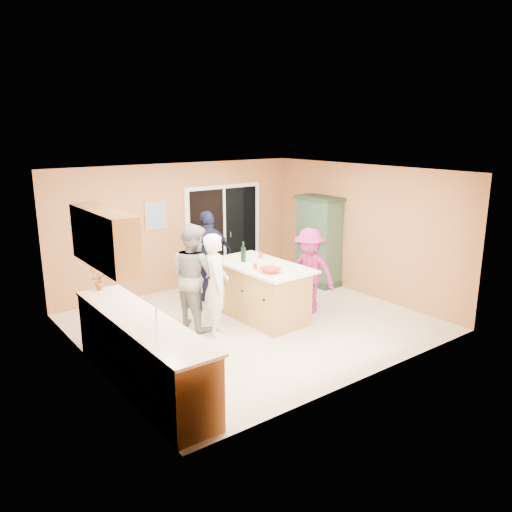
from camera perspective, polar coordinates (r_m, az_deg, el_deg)
floor at (r=8.74m, az=-0.40°, el=-7.60°), size 5.50×5.50×0.00m
ceiling at (r=8.13m, az=-0.43°, el=9.65°), size 5.50×5.00×0.10m
wall_back at (r=10.41m, az=-8.65°, el=3.31°), size 5.50×0.10×2.60m
wall_front at (r=6.57m, az=12.70°, el=-3.44°), size 5.50×0.10×2.60m
wall_left at (r=7.11m, az=-18.53°, el=-2.49°), size 0.10×5.00×2.60m
wall_right at (r=10.18m, az=12.14°, el=2.90°), size 0.10×5.00×2.60m
left_cabinet_run at (r=6.58m, az=-12.39°, el=-11.24°), size 0.65×3.05×1.24m
upper_cabinets at (r=6.84m, az=-16.99°, el=1.97°), size 0.35×1.60×0.75m
sliding_door at (r=10.95m, az=-3.68°, el=2.66°), size 1.90×0.07×2.10m
framed_picture at (r=10.09m, az=-11.40°, el=4.57°), size 0.46×0.04×0.56m
kitchen_island at (r=8.80m, az=0.66°, el=-4.24°), size 1.07×1.90×0.98m
green_hutch at (r=10.73m, az=7.16°, el=1.63°), size 0.54×1.03×1.89m
woman_white at (r=8.04m, az=-4.57°, el=-3.28°), size 0.66×0.73×1.67m
woman_grey at (r=8.37m, az=-7.10°, el=-2.30°), size 0.78×0.94×1.77m
woman_navy at (r=9.67m, az=-5.41°, el=0.02°), size 1.06×0.50×1.76m
woman_magenta at (r=9.05m, az=6.10°, el=-1.69°), size 0.90×1.14×1.55m
serving_bowl at (r=8.16m, az=1.66°, el=-1.62°), size 0.37×0.37×0.08m
tulip_vase at (r=7.72m, az=-17.60°, el=-2.33°), size 0.23×0.18×0.40m
tumbler_near at (r=9.07m, az=0.52°, el=0.13°), size 0.10×0.10×0.11m
tumbler_far at (r=8.34m, az=-0.10°, el=-1.19°), size 0.08×0.08×0.10m
wine_bottle at (r=8.74m, az=-1.46°, el=0.19°), size 0.09×0.09×0.38m
white_plate at (r=8.71m, az=-1.20°, el=-0.79°), size 0.27×0.27×0.02m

